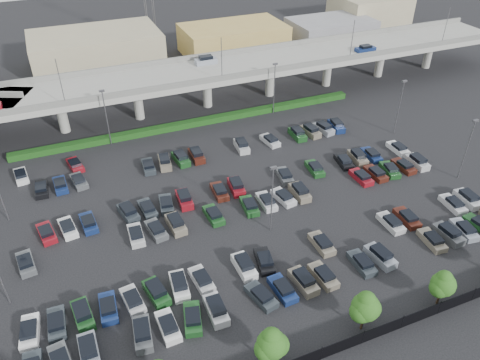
% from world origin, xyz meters
% --- Properties ---
extents(ground, '(280.00, 280.00, 0.00)m').
position_xyz_m(ground, '(0.00, 0.00, 0.00)').
color(ground, black).
extents(overpass, '(150.00, 13.00, 15.80)m').
position_xyz_m(overpass, '(-0.21, 31.99, 6.97)').
color(overpass, '#96968E').
rests_on(overpass, ground).
extents(hedge, '(66.00, 1.60, 1.10)m').
position_xyz_m(hedge, '(0.00, 25.00, 0.55)').
color(hedge, '#123710').
rests_on(hedge, ground).
extents(fence, '(70.00, 0.10, 2.00)m').
position_xyz_m(fence, '(-0.05, -28.00, 0.90)').
color(fence, black).
rests_on(fence, ground).
extents(tree_row, '(65.07, 3.66, 5.94)m').
position_xyz_m(tree_row, '(0.70, -26.53, 3.52)').
color(tree_row, '#332316').
rests_on(tree_row, ground).
extents(parked_cars, '(62.90, 41.69, 1.67)m').
position_xyz_m(parked_cars, '(-1.40, -4.09, 0.62)').
color(parked_cars, '#2D353B').
rests_on(parked_cars, ground).
extents(light_poles, '(66.90, 48.38, 10.30)m').
position_xyz_m(light_poles, '(-4.13, 2.00, 6.24)').
color(light_poles, '#535258').
rests_on(light_poles, ground).
extents(distant_buildings, '(138.00, 24.00, 9.00)m').
position_xyz_m(distant_buildings, '(12.38, 61.81, 3.74)').
color(distant_buildings, gray).
rests_on(distant_buildings, ground).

